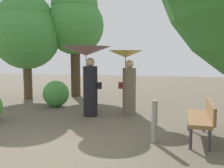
{
  "coord_description": "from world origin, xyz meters",
  "views": [
    {
      "loc": [
        1.96,
        -3.75,
        1.77
      ],
      "look_at": [
        0.0,
        3.83,
        0.93
      ],
      "focal_mm": 40.38,
      "sensor_mm": 36.0,
      "label": 1
    }
  ],
  "objects": [
    {
      "name": "ground_plane",
      "position": [
        0.0,
        0.0,
        0.0
      ],
      "size": [
        40.0,
        40.0,
        0.0
      ],
      "primitive_type": "plane",
      "color": "brown"
    },
    {
      "name": "person_right",
      "position": [
        0.48,
        3.88,
        1.29
      ],
      "size": [
        1.05,
        1.05,
        1.97
      ],
      "rotation": [
        0.0,
        0.0,
        1.59
      ],
      "color": "#6B5B4C",
      "rests_on": "ground"
    },
    {
      "name": "park_bench",
      "position": [
        2.52,
        1.83,
        0.51
      ],
      "size": [
        0.52,
        1.51,
        0.83
      ],
      "rotation": [
        0.0,
        0.0,
        -1.59
      ],
      "color": "#38383D",
      "rests_on": "ground"
    },
    {
      "name": "bush_path_right",
      "position": [
        -2.21,
        4.36,
        0.47
      ],
      "size": [
        0.93,
        0.93,
        0.93
      ],
      "primitive_type": "sphere",
      "color": "#428C3D",
      "rests_on": "ground"
    },
    {
      "name": "path_marker_post",
      "position": [
        1.54,
        1.38,
        0.44
      ],
      "size": [
        0.12,
        0.12,
        0.89
      ],
      "primitive_type": "cylinder",
      "color": "gray",
      "rests_on": "ground"
    },
    {
      "name": "tree_mid_left",
      "position": [
        -4.16,
        5.65,
        2.87
      ],
      "size": [
        2.77,
        2.77,
        4.46
      ],
      "color": "#4C3823",
      "rests_on": "ground"
    },
    {
      "name": "person_left",
      "position": [
        -0.63,
        3.33,
        1.56
      ],
      "size": [
        1.47,
        1.47,
        2.08
      ],
      "rotation": [
        0.0,
        0.0,
        1.59
      ],
      "color": "black",
      "rests_on": "ground"
    },
    {
      "name": "tree_near_left",
      "position": [
        -2.46,
        6.79,
        3.4
      ],
      "size": [
        2.56,
        2.56,
        5.02
      ],
      "color": "#42301E",
      "rests_on": "ground"
    }
  ]
}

